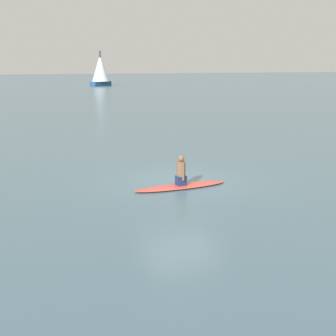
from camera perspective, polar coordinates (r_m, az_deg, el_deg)
The scene contains 4 objects.
ground_plane at distance 14.64m, azimuth 1.56°, elevation -1.61°, with size 400.00×400.00×0.00m, color slate.
surfboard at distance 13.83m, azimuth 1.63°, elevation -2.28°, with size 2.99×0.66×0.08m, color #D84C3F.
person_paddler at distance 13.73m, azimuth 1.65°, elevation -0.47°, with size 0.39×0.30×0.90m.
sailboat_near_left at distance 86.58m, azimuth -8.45°, elevation 12.09°, with size 4.33×4.51×6.30m.
Camera 1 is at (-12.75, 6.22, 3.60)m, focal length 48.79 mm.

